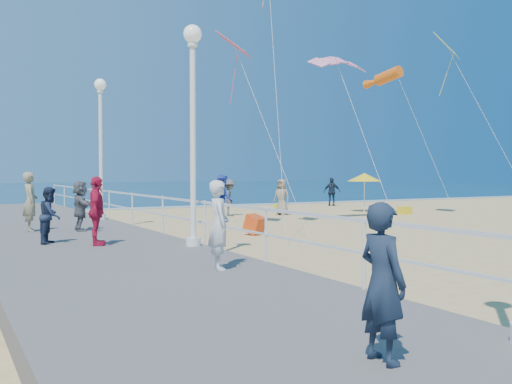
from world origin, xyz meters
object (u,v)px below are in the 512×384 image
beach_walker_a (230,198)px  beach_chair_right (405,210)px  spectator_3 (97,211)px  beach_walker_b (332,192)px  woman_holding_toddler (219,225)px  toddler_held (223,198)px  spectator_0 (382,282)px  spectator_5 (80,206)px  beach_chair_left (280,208)px  lamp_post_mid (193,111)px  lamp_post_far (101,133)px  beach_umbrella (364,177)px  beach_walker_c (282,197)px  spectator_7 (50,215)px  spectator_6 (30,202)px  box_kite (255,226)px

beach_walker_a → beach_chair_right: beach_walker_a is taller
spectator_3 → beach_walker_b: 24.70m
spectator_3 → beach_chair_right: 19.54m
woman_holding_toddler → beach_walker_a: 17.96m
woman_holding_toddler → beach_chair_right: size_ratio=2.99×
toddler_held → spectator_0: bearing=-175.2°
spectator_5 → beach_walker_a: 11.77m
spectator_5 → beach_chair_left: spectator_5 is taller
lamp_post_mid → lamp_post_far: (0.00, 9.00, 0.00)m
spectator_3 → beach_walker_b: bearing=-33.5°
spectator_5 → beach_umbrella: 18.02m
beach_umbrella → beach_chair_left: 4.95m
beach_chair_left → spectator_3: bearing=-135.2°
toddler_held → spectator_5: (-0.89, 8.15, -0.53)m
beach_walker_c → beach_chair_right: 6.46m
spectator_0 → lamp_post_mid: bearing=-12.4°
beach_walker_c → toddler_held: bearing=-64.4°
beach_walker_a → beach_walker_c: bearing=-72.6°
beach_chair_left → beach_chair_right: (4.36, -5.22, 0.00)m
toddler_held → spectator_7: size_ratio=0.63×
lamp_post_far → beach_chair_left: size_ratio=9.67×
beach_umbrella → spectator_5: bearing=-158.0°
lamp_post_far → beach_walker_b: bearing=25.7°
lamp_post_mid → beach_umbrella: size_ratio=2.49×
spectator_6 → beach_walker_c: size_ratio=0.98×
lamp_post_mid → beach_chair_left: size_ratio=9.67×
spectator_7 → spectator_0: bearing=-148.5°
spectator_5 → spectator_7: (-1.32, -2.76, -0.06)m
spectator_6 → beach_chair_right: 19.12m
lamp_post_far → beach_walker_c: size_ratio=2.89×
box_kite → beach_umbrella: bearing=7.7°
lamp_post_far → spectator_3: (-2.03, -7.79, -2.42)m
spectator_6 → box_kite: spectator_6 is taller
lamp_post_mid → beach_chair_right: (15.73, 9.29, -3.46)m
lamp_post_far → beach_chair_right: bearing=1.1°
spectator_3 → beach_walker_a: spectator_3 is taller
toddler_held → beach_chair_left: 21.50m
beach_walker_c → beach_walker_b: bearing=96.8°
woman_holding_toddler → spectator_3: 4.69m
beach_walker_b → beach_walker_c: same height
woman_holding_toddler → spectator_3: spectator_3 is taller
lamp_post_far → beach_umbrella: size_ratio=2.49×
beach_walker_a → beach_walker_c: beach_walker_c is taller
spectator_6 → beach_walker_b: spectator_6 is taller
beach_chair_right → spectator_6: bearing=-168.6°
beach_walker_c → spectator_5: bearing=-88.0°
woman_holding_toddler → spectator_6: bearing=28.4°
spectator_0 → beach_chair_right: bearing=-45.3°
spectator_0 → spectator_5: (0.11, 13.66, 0.01)m
beach_walker_c → beach_umbrella: bearing=57.4°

